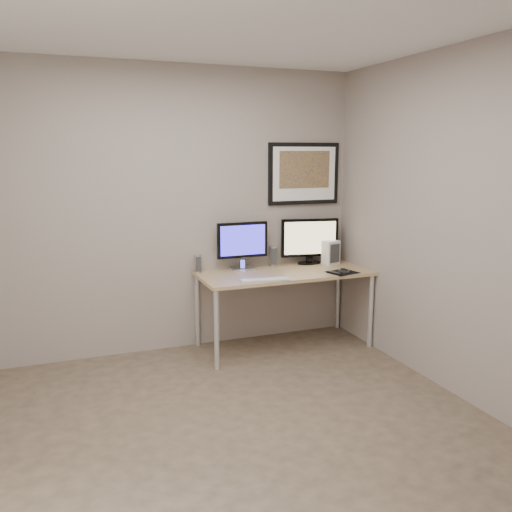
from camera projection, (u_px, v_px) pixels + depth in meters
The scene contains 14 objects.
floor at pixel (229, 431), 3.60m from camera, with size 3.60×3.60×0.00m, color #493D2D.
room at pixel (206, 180), 3.70m from camera, with size 3.60×3.60×3.60m.
desk at pixel (284, 279), 5.07m from camera, with size 1.60×0.70×0.73m.
framed_art at pixel (304, 174), 5.32m from camera, with size 0.75×0.04×0.60m.
monitor_large at pixel (242, 243), 5.11m from camera, with size 0.50×0.16×0.45m.
monitor_tv at pixel (310, 240), 5.37m from camera, with size 0.58×0.18×0.45m.
speaker_left at pixel (198, 264), 5.02m from camera, with size 0.07×0.07×0.16m, color #B1B1B6.
speaker_right at pixel (273, 256), 5.31m from camera, with size 0.08×0.08×0.19m, color #B1B1B6.
phone_dock at pixel (243, 265), 5.09m from camera, with size 0.05×0.05×0.12m, color black.
keyboard at pixel (265, 280), 4.71m from camera, with size 0.44×0.12×0.02m, color silver.
mousepad at pixel (343, 272), 5.02m from camera, with size 0.25×0.23×0.00m, color black.
mouse at pixel (344, 270), 5.04m from camera, with size 0.05×0.10×0.03m, color black.
remote at pixel (334, 273), 4.96m from camera, with size 0.04×0.16×0.02m, color black.
fan_unit at pixel (331, 252), 5.38m from camera, with size 0.15×0.11×0.24m, color silver.
Camera 1 is at (-1.02, -3.16, 1.83)m, focal length 38.00 mm.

